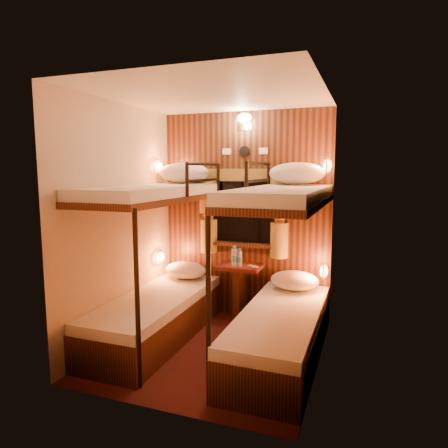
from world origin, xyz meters
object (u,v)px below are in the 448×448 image
at_px(bunk_right, 281,300).
at_px(table, 240,285).
at_px(bottle_right, 234,257).
at_px(bunk_left, 156,286).
at_px(bottle_left, 240,259).

xyz_separation_m(bunk_right, table, (-0.65, 0.78, -0.14)).
bearing_deg(bottle_right, bunk_left, -130.11).
bearing_deg(table, bunk_right, -50.33).
relative_size(bottle_left, bottle_right, 0.87).
distance_m(bunk_left, table, 1.02).
height_order(table, bottle_left, bottle_left).
bearing_deg(bunk_right, bunk_left, 180.00).
xyz_separation_m(bunk_left, bottle_right, (0.61, 0.72, 0.19)).
distance_m(bunk_left, bottle_left, 1.00).
bearing_deg(bunk_right, bottle_left, 131.07).
distance_m(table, bottle_left, 0.33).
xyz_separation_m(table, bottle_right, (-0.04, -0.06, 0.34)).
relative_size(bunk_left, table, 2.90).
distance_m(bunk_left, bottle_right, 0.96).
bearing_deg(bunk_left, bottle_left, 47.54).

